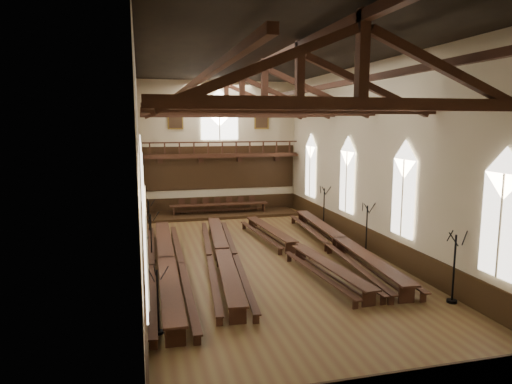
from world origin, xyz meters
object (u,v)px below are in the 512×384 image
candelabrum_right_mid (366,238)px  candelabrum_left_near (158,313)px  candelabrum_left_mid (152,247)px  candelabrum_left_far (149,226)px  dais (220,214)px  candelabrum_right_far (324,216)px  refectory_row_c (295,247)px  refectory_row_d (341,241)px  refectory_row_a (167,261)px  refectory_row_b (223,252)px  high_table (220,205)px  candelabrum_right_near (453,281)px

candelabrum_right_mid → candelabrum_left_near: bearing=-148.3°
candelabrum_left_mid → candelabrum_left_far: 4.86m
dais → candelabrum_right_far: 8.33m
refectory_row_c → refectory_row_d: (2.69, 0.32, 0.06)m
refectory_row_c → candelabrum_left_near: bearing=-135.5°
refectory_row_a → refectory_row_b: (2.78, 0.89, -0.03)m
high_table → candelabrum_left_far: size_ratio=3.05×
candelabrum_right_mid → dais: bearing=116.7°
candelabrum_left_near → candelabrum_right_mid: size_ratio=0.85×
refectory_row_a → candelabrum_left_near: candelabrum_left_near is taller
high_table → refectory_row_b: bearing=-99.0°
refectory_row_b → candelabrum_right_mid: (7.70, -0.10, 0.27)m
refectory_row_c → candelabrum_right_mid: candelabrum_right_mid is taller
refectory_row_c → candelabrum_right_far: candelabrum_right_far is taller
refectory_row_b → refectory_row_c: size_ratio=1.02×
refectory_row_d → candelabrum_right_mid: candelabrum_right_mid is taller
refectory_row_b → candelabrum_left_far: 6.88m
high_table → candelabrum_right_near: size_ratio=2.57×
refectory_row_a → refectory_row_b: bearing=17.7°
candelabrum_right_mid → candelabrum_right_near: bearing=-90.0°
candelabrum_left_near → refectory_row_b: bearing=64.0°
refectory_row_c → dais: size_ratio=1.25×
refectory_row_d → candelabrum_right_mid: (1.22, -0.55, 0.23)m
high_table → candelabrum_right_mid: candelabrum_right_mid is taller
refectory_row_c → dais: 11.61m
candelabrum_left_near → candelabrum_left_mid: size_ratio=0.90×
candelabrum_right_near → candelabrum_right_far: (0.00, 12.78, -0.01)m
candelabrum_left_near → candelabrum_right_near: candelabrum_right_near is taller
candelabrum_right_far → refectory_row_b: bearing=-143.5°
candelabrum_right_far → high_table: bearing=135.1°
dais → candelabrum_left_mid: 11.70m
high_table → candelabrum_left_mid: candelabrum_left_mid is taller
refectory_row_d → candelabrum_left_mid: 9.91m
refectory_row_c → candelabrum_left_mid: 7.26m
dais → candelabrum_right_far: (5.88, -5.86, 0.76)m
candelabrum_right_far → refectory_row_d: bearing=-103.0°
dais → candelabrum_right_near: candelabrum_right_near is taller
dais → candelabrum_left_mid: bearing=-116.6°
high_table → candelabrum_left_mid: bearing=-116.6°
candelabrum_left_mid → candelabrum_right_far: candelabrum_right_far is taller
candelabrum_left_near → high_table: bearing=74.2°
refectory_row_d → high_table: (-4.66, 11.12, 0.19)m
refectory_row_d → high_table: 12.06m
high_table → candelabrum_right_far: candelabrum_right_far is taller
candelabrum_left_mid → dais: bearing=63.4°
candelabrum_left_far → candelabrum_right_mid: bearing=-28.7°
candelabrum_left_far → candelabrum_right_mid: 12.66m
dais → candelabrum_left_mid: size_ratio=4.44×
refectory_row_a → candelabrum_right_near: 12.18m
candelabrum_left_far → candelabrum_right_near: (11.10, -13.06, 0.14)m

